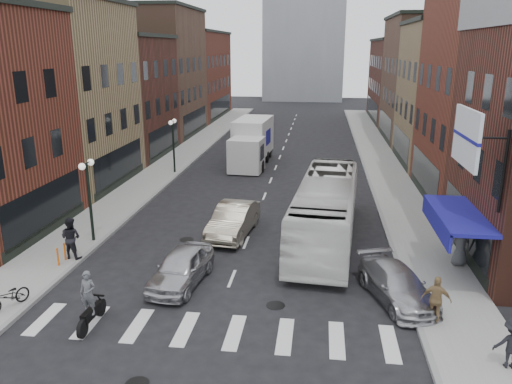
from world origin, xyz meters
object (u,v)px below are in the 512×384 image
ped_right_a (512,344)px  ped_right_c (460,245)px  bike_rack (61,254)px  sedan_left_near (181,267)px  motorcycle_rider (89,301)px  ped_right_b (436,300)px  streetlamp_far (173,136)px  sedan_left_far (233,220)px  curb_car (397,285)px  box_truck (251,143)px  ped_left_solo (71,238)px  streetlamp_near (88,186)px  parked_bicycle (8,297)px  billboard_sign (469,139)px  transit_bus (326,210)px

ped_right_a → ped_right_c: 7.32m
bike_rack → sedan_left_near: 5.76m
motorcycle_rider → sedan_left_near: 4.19m
motorcycle_rider → ped_right_b: bearing=10.5°
streetlamp_far → sedan_left_far: (6.60, -12.00, -2.12)m
bike_rack → motorcycle_rider: size_ratio=0.38×
bike_rack → curb_car: 14.16m
box_truck → ped_right_a: size_ratio=5.46×
sedan_left_far → curb_car: sedan_left_far is taller
motorcycle_rider → ped_left_solo: (-3.28, 5.15, 0.12)m
curb_car → bike_rack: bearing=156.0°
box_truck → streetlamp_near: bearing=-102.4°
parked_bicycle → ped_right_b: 15.08m
billboard_sign → transit_bus: (-4.75, 5.36, -4.55)m
sedan_left_far → ped_right_c: 10.71m
billboard_sign → box_truck: (-10.67, 21.42, -4.36)m
billboard_sign → ped_right_b: 5.68m
billboard_sign → ped_right_b: size_ratio=2.20×
streetlamp_near → bike_rack: (-0.20, -2.70, -2.36)m
transit_bus → streetlamp_far: bearing=137.8°
streetlamp_near → sedan_left_near: bearing=-34.1°
billboard_sign → box_truck: size_ratio=0.44×
streetlamp_near → ped_right_b: streetlamp_near is taller
box_truck → ped_right_c: box_truck is taller
curb_car → parked_bicycle: 14.26m
box_truck → motorcycle_rider: 25.29m
box_truck → transit_bus: 17.12m
billboard_sign → ped_right_b: bearing=-115.8°
motorcycle_rider → parked_bicycle: size_ratio=1.23×
streetlamp_far → motorcycle_rider: size_ratio=1.98×
bike_rack → ped_right_b: bearing=-11.1°
streetlamp_far → curb_car: size_ratio=0.94×
bike_rack → sedan_left_near: (5.67, -1.01, 0.17)m
billboard_sign → streetlamp_near: billboard_sign is taller
billboard_sign → transit_bus: bearing=131.5°
billboard_sign → streetlamp_near: 16.68m
motorcycle_rider → sedan_left_near: motorcycle_rider is taller
streetlamp_near → sedan_left_near: 6.96m
billboard_sign → streetlamp_far: bearing=132.4°
bike_rack → sedan_left_far: size_ratio=0.17×
ped_right_a → ped_right_c: size_ratio=0.85×
motorcycle_rider → ped_left_solo: motorcycle_rider is taller
sedan_left_far → ped_right_b: ped_right_b is taller
parked_bicycle → motorcycle_rider: bearing=13.0°
streetlamp_near → ped_right_a: bearing=-25.8°
streetlamp_far → ped_right_b: (14.94, -19.68, -1.92)m
billboard_sign → streetlamp_near: bearing=167.7°
curb_car → sedan_left_far: bearing=121.9°
sedan_left_near → ped_left_solo: bearing=170.6°
transit_bus → sedan_left_near: (-5.77, -5.57, -0.87)m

